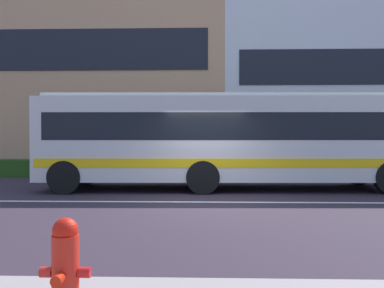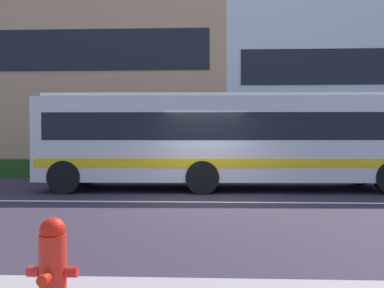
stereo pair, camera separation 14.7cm
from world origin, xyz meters
name	(u,v)px [view 1 (the left image)]	position (x,y,z in m)	size (l,w,h in m)	color
ground_plane	(208,202)	(0.00, 0.00, 0.00)	(160.00, 160.00, 0.00)	#2F2430
lane_centre_line	(208,202)	(0.00, 0.00, 0.00)	(60.00, 0.16, 0.01)	silver
hedge_row_far	(142,168)	(-2.80, 6.71, 0.37)	(17.82, 1.10, 0.74)	#234A16
apartment_block_left	(45,78)	(-10.18, 14.24, 5.48)	(22.37, 8.04, 10.97)	tan
apartment_block_right	(370,91)	(10.22, 14.24, 4.64)	(18.43, 8.04, 9.28)	silver
transit_bus	(224,138)	(0.56, 2.66, 1.69)	(11.82, 2.89, 3.05)	silver
fire_hydrant	(65,272)	(-1.28, -6.88, 0.54)	(0.42, 0.37, 0.84)	red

